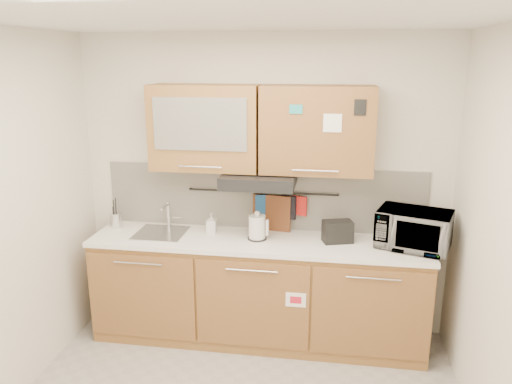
% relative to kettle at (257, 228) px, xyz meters
% --- Properties ---
extents(ceiling, '(3.20, 3.20, 0.00)m').
position_rel_kettle_xyz_m(ceiling, '(0.01, -1.20, 1.58)').
color(ceiling, white).
rests_on(ceiling, wall_back).
extents(wall_back, '(3.20, 0.00, 3.20)m').
position_rel_kettle_xyz_m(wall_back, '(0.01, 0.30, 0.28)').
color(wall_back, silver).
rests_on(wall_back, ground).
extents(base_cabinet, '(2.80, 0.64, 0.88)m').
position_rel_kettle_xyz_m(base_cabinet, '(0.01, -0.00, -0.61)').
color(base_cabinet, olive).
rests_on(base_cabinet, floor).
extents(countertop, '(2.82, 0.62, 0.04)m').
position_rel_kettle_xyz_m(countertop, '(0.01, -0.01, -0.12)').
color(countertop, white).
rests_on(countertop, base_cabinet).
extents(backsplash, '(2.80, 0.02, 0.56)m').
position_rel_kettle_xyz_m(backsplash, '(0.01, 0.29, 0.18)').
color(backsplash, silver).
rests_on(backsplash, countertop).
extents(upper_cabinets, '(1.82, 0.37, 0.70)m').
position_rel_kettle_xyz_m(upper_cabinets, '(0.00, 0.13, 0.81)').
color(upper_cabinets, olive).
rests_on(upper_cabinets, wall_back).
extents(range_hood, '(0.60, 0.46, 0.10)m').
position_rel_kettle_xyz_m(range_hood, '(0.01, 0.05, 0.40)').
color(range_hood, black).
rests_on(range_hood, upper_cabinets).
extents(sink, '(0.42, 0.40, 0.26)m').
position_rel_kettle_xyz_m(sink, '(-0.84, 0.01, -0.09)').
color(sink, silver).
rests_on(sink, countertop).
extents(utensil_rail, '(1.30, 0.02, 0.02)m').
position_rel_kettle_xyz_m(utensil_rail, '(0.01, 0.25, 0.24)').
color(utensil_rail, black).
rests_on(utensil_rail, backsplash).
extents(utensil_crock, '(0.11, 0.11, 0.27)m').
position_rel_kettle_xyz_m(utensil_crock, '(-1.29, 0.10, -0.03)').
color(utensil_crock, silver).
rests_on(utensil_crock, countertop).
extents(kettle, '(0.18, 0.16, 0.25)m').
position_rel_kettle_xyz_m(kettle, '(0.00, 0.00, 0.00)').
color(kettle, silver).
rests_on(kettle, countertop).
extents(toaster, '(0.27, 0.20, 0.18)m').
position_rel_kettle_xyz_m(toaster, '(0.66, 0.04, -0.01)').
color(toaster, black).
rests_on(toaster, countertop).
extents(microwave, '(0.64, 0.53, 0.31)m').
position_rel_kettle_xyz_m(microwave, '(1.26, 0.00, 0.06)').
color(microwave, '#999999').
rests_on(microwave, countertop).
extents(soap_bottle, '(0.08, 0.09, 0.18)m').
position_rel_kettle_xyz_m(soap_bottle, '(-0.41, 0.09, -0.01)').
color(soap_bottle, '#999999').
rests_on(soap_bottle, countertop).
extents(cutting_board, '(0.34, 0.08, 0.42)m').
position_rel_kettle_xyz_m(cutting_board, '(0.09, 0.24, 0.01)').
color(cutting_board, brown).
rests_on(cutting_board, utensil_rail).
extents(oven_mitt, '(0.11, 0.06, 0.18)m').
position_rel_kettle_xyz_m(oven_mitt, '(0.00, 0.24, 0.13)').
color(oven_mitt, '#1F528F').
rests_on(oven_mitt, utensil_rail).
extents(dark_pouch, '(0.14, 0.08, 0.21)m').
position_rel_kettle_xyz_m(dark_pouch, '(0.24, 0.24, 0.12)').
color(dark_pouch, black).
rests_on(dark_pouch, utensil_rail).
extents(pot_holder, '(0.14, 0.07, 0.17)m').
position_rel_kettle_xyz_m(pot_holder, '(0.33, 0.24, 0.14)').
color(pot_holder, red).
rests_on(pot_holder, utensil_rail).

